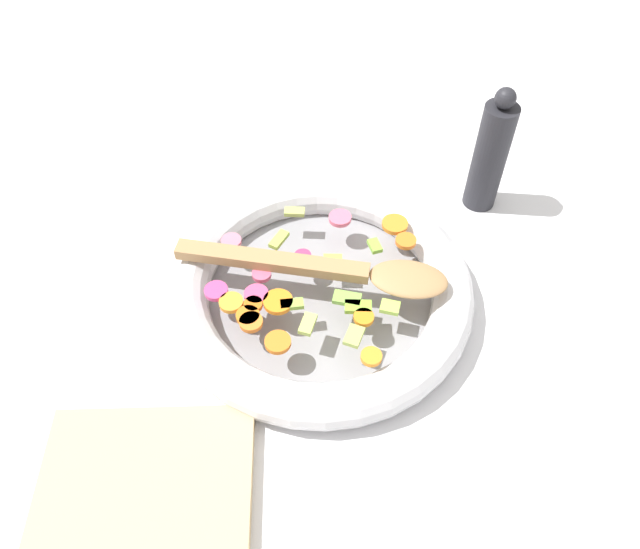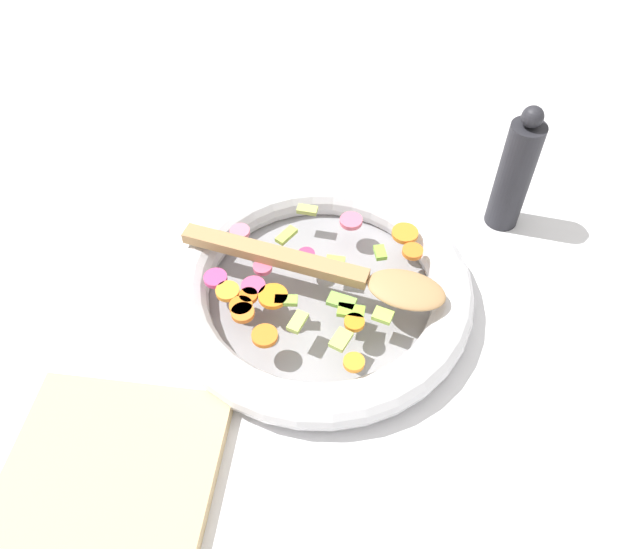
% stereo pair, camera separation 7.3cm
% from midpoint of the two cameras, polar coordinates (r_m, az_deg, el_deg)
% --- Properties ---
extents(ground_plane, '(4.00, 4.00, 0.00)m').
position_cam_midpoint_polar(ground_plane, '(0.77, -2.71, -2.55)').
color(ground_plane, silver).
extents(skillet, '(0.37, 0.37, 0.05)m').
position_cam_midpoint_polar(skillet, '(0.75, -2.78, -1.53)').
color(skillet, gray).
rests_on(skillet, ground_plane).
extents(chopped_vegetables, '(0.26, 0.24, 0.01)m').
position_cam_midpoint_polar(chopped_vegetables, '(0.72, -4.30, -1.05)').
color(chopped_vegetables, orange).
rests_on(chopped_vegetables, skillet).
extents(wooden_spoon, '(0.32, 0.10, 0.01)m').
position_cam_midpoint_polar(wooden_spoon, '(0.72, -1.14, 0.25)').
color(wooden_spoon, '#A87F51').
rests_on(wooden_spoon, chopped_vegetables).
extents(pepper_mill, '(0.04, 0.04, 0.18)m').
position_cam_midpoint_polar(pepper_mill, '(0.85, 12.94, 10.49)').
color(pepper_mill, '#232328').
rests_on(pepper_mill, ground_plane).
extents(cutting_board, '(0.21, 0.19, 0.02)m').
position_cam_midpoint_polar(cutting_board, '(0.67, -19.08, -19.31)').
color(cutting_board, tan).
rests_on(cutting_board, ground_plane).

